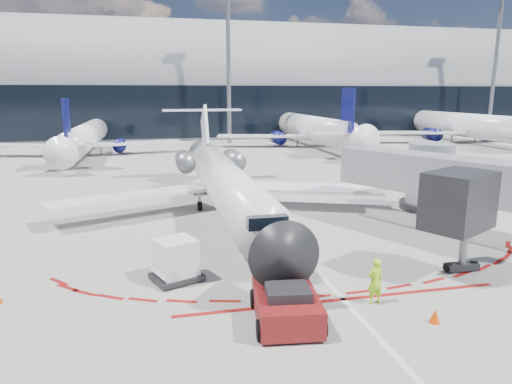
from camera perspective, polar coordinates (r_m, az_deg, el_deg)
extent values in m
plane|color=gray|center=(29.86, 2.11, -3.91)|extent=(260.00, 260.00, 0.00)
cube|color=silver|center=(31.73, 1.20, -2.91)|extent=(0.25, 40.00, 0.01)
cube|color=maroon|center=(19.66, 10.83, -13.04)|extent=(14.00, 0.25, 0.01)
cube|color=gray|center=(93.07, -8.19, 10.18)|extent=(150.00, 24.00, 10.00)
cylinder|color=gray|center=(93.02, -8.28, 13.26)|extent=(150.00, 24.00, 24.00)
cube|color=black|center=(81.07, -7.50, 9.89)|extent=(150.00, 0.20, 9.00)
cube|color=gray|center=(28.77, 22.19, 1.91)|extent=(8.22, 12.61, 2.30)
cube|color=black|center=(22.45, 24.00, -0.98)|extent=(3.86, 3.44, 2.60)
cylinder|color=slate|center=(23.85, 24.49, -6.27)|extent=(0.36, 0.36, 2.40)
cube|color=black|center=(24.16, 24.28, -8.48)|extent=(1.60, 0.60, 0.30)
cylinder|color=gray|center=(35.34, 20.88, 1.83)|extent=(3.20, 3.20, 4.80)
cylinder|color=black|center=(35.77, 20.62, -1.55)|extent=(4.00, 4.00, 0.50)
cylinder|color=slate|center=(76.83, -3.46, 15.44)|extent=(0.70, 0.70, 25.00)
cylinder|color=slate|center=(98.15, 27.67, 13.42)|extent=(0.70, 0.70, 25.00)
cylinder|color=white|center=(30.49, -3.80, 1.07)|extent=(2.77, 22.53, 2.77)
cone|color=black|center=(18.44, 2.33, -6.50)|extent=(2.77, 2.87, 2.77)
cone|color=white|center=(43.31, -6.48, 4.39)|extent=(2.77, 3.69, 2.77)
cube|color=black|center=(19.79, 1.12, -3.46)|extent=(1.74, 1.43, 0.56)
cube|color=white|center=(31.90, -15.55, -0.55)|extent=(10.97, 6.50, 0.32)
cube|color=white|center=(33.65, 6.56, 0.49)|extent=(10.97, 6.50, 0.32)
cube|color=white|center=(42.03, -6.40, 7.52)|extent=(0.26, 4.81, 4.89)
cube|color=white|center=(44.05, -6.78, 10.13)|extent=(7.37, 1.64, 0.16)
cylinder|color=slate|center=(39.06, -8.90, 3.83)|extent=(1.54, 3.48, 1.54)
cylinder|color=slate|center=(39.54, -2.81, 4.07)|extent=(1.54, 3.48, 1.54)
cylinder|color=black|center=(22.16, 0.08, -9.01)|extent=(0.23, 0.57, 0.57)
cylinder|color=black|center=(33.24, -7.05, -1.72)|extent=(0.31, 0.66, 0.66)
cylinder|color=black|center=(33.66, -1.83, -1.45)|extent=(0.31, 0.66, 0.66)
cylinder|color=slate|center=(22.06, 0.08, -8.35)|extent=(0.18, 0.18, 1.13)
cube|color=#590C10|center=(17.51, 3.77, -13.94)|extent=(2.67, 3.83, 1.01)
cube|color=black|center=(16.92, 3.99, -12.40)|extent=(1.72, 1.53, 0.39)
cylinder|color=slate|center=(19.81, 2.61, -11.39)|extent=(0.47, 2.90, 0.11)
cylinder|color=black|center=(16.42, 0.64, -16.83)|extent=(0.40, 0.75, 0.72)
cylinder|color=black|center=(16.75, 8.20, -16.33)|extent=(0.40, 0.75, 0.72)
cylinder|color=black|center=(18.60, -0.19, -13.14)|extent=(0.40, 0.75, 0.72)
cylinder|color=black|center=(18.89, 6.42, -12.80)|extent=(0.40, 0.75, 0.72)
imported|color=#AFFB1A|center=(19.24, 14.67, -10.73)|extent=(0.74, 0.53, 1.90)
cube|color=black|center=(21.35, -9.88, -10.36)|extent=(2.57, 2.40, 0.23)
cube|color=white|center=(21.01, -9.98, -8.02)|extent=(2.11, 2.06, 1.65)
cylinder|color=black|center=(20.51, -11.19, -11.64)|extent=(0.17, 0.23, 0.21)
cylinder|color=black|center=(21.15, -7.03, -10.72)|extent=(0.17, 0.23, 0.21)
cylinder|color=black|center=(21.66, -12.65, -10.38)|extent=(0.17, 0.23, 0.21)
cylinder|color=black|center=(22.27, -8.66, -9.57)|extent=(0.17, 0.23, 0.21)
cone|color=#DE3D04|center=(18.69, 21.46, -14.21)|extent=(0.39, 0.39, 0.55)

